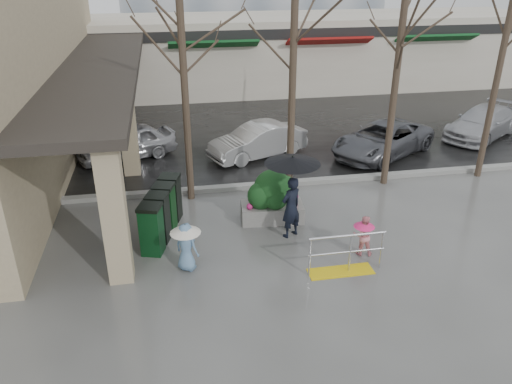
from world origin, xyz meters
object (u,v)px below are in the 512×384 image
object	(u,v)px
car_a	(126,142)
woman	(292,186)
tree_west	(181,32)
child_blue	(186,243)
tree_midwest	(294,23)
tree_mideast	(401,34)
car_b	(258,141)
car_d	(483,122)
child_pink	(363,233)
car_c	(383,139)
tree_east	(510,13)
handrail	(344,258)
news_boxes	(162,212)
planter	(272,196)

from	to	relation	value
car_a	woman	bearing A→B (deg)	13.64
tree_west	child_blue	world-z (taller)	tree_west
tree_midwest	tree_mideast	bearing A→B (deg)	-0.00
car_b	tree_midwest	bearing A→B (deg)	-14.74
car_d	child_pink	bearing A→B (deg)	-79.97
tree_mideast	car_d	size ratio (longest dim) A/B	1.50
tree_mideast	child_blue	bearing A→B (deg)	-149.73
car_a	car_c	size ratio (longest dim) A/B	0.82
tree_west	car_a	xyz separation A→B (m)	(-2.15, 3.96, -4.45)
tree_midwest	child_blue	distance (m)	6.98
tree_east	car_a	world-z (taller)	tree_east
handrail	car_c	size ratio (longest dim) A/B	0.42
tree_midwest	car_b	xyz separation A→B (m)	(-0.44, 3.23, -4.60)
tree_mideast	car_c	distance (m)	5.04
tree_west	woman	bearing A→B (deg)	-48.79
woman	child_blue	distance (m)	3.17
child_pink	car_a	bearing A→B (deg)	-38.05
news_boxes	car_b	size ratio (longest dim) A/B	0.65
tree_west	car_b	bearing A→B (deg)	49.52
tree_east	car_b	size ratio (longest dim) A/B	1.88
child_blue	car_d	xyz separation A→B (m)	(12.88, 7.80, -0.11)
tree_west	car_c	world-z (taller)	tree_west
handrail	car_b	bearing A→B (deg)	94.30
news_boxes	car_a	bearing A→B (deg)	117.97
tree_mideast	news_boxes	size ratio (longest dim) A/B	2.62
tree_midwest	planter	bearing A→B (deg)	-117.60
woman	child_blue	size ratio (longest dim) A/B	1.89
tree_east	car_d	world-z (taller)	tree_east
tree_west	car_d	distance (m)	13.83
child_blue	car_c	xyz separation A→B (m)	(7.85, 6.55, -0.11)
tree_east	planter	xyz separation A→B (m)	(-7.77, -1.86, -4.64)
child_blue	planter	bearing A→B (deg)	-102.76
tree_west	tree_east	world-z (taller)	tree_east
car_d	child_blue	bearing A→B (deg)	-91.98
tree_midwest	child_blue	size ratio (longest dim) A/B	5.63
car_c	tree_east	bearing A→B (deg)	12.30
child_blue	car_c	distance (m)	10.22
handrail	car_a	size ratio (longest dim) A/B	0.51
child_pink	tree_midwest	bearing A→B (deg)	-63.47
tree_west	child_pink	xyz separation A→B (m)	(4.10, -4.12, -4.48)
tree_mideast	child_blue	distance (m)	8.93
tree_east	planter	size ratio (longest dim) A/B	3.90
tree_west	car_d	bearing A→B (deg)	16.89
news_boxes	car_b	world-z (taller)	news_boxes
news_boxes	car_b	xyz separation A→B (m)	(3.66, 5.40, -0.05)
woman	car_a	distance (m)	8.32
woman	child_pink	distance (m)	2.20
child_blue	car_a	world-z (taller)	car_a
tree_midwest	woman	distance (m)	4.77
tree_west	car_a	size ratio (longest dim) A/B	1.84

